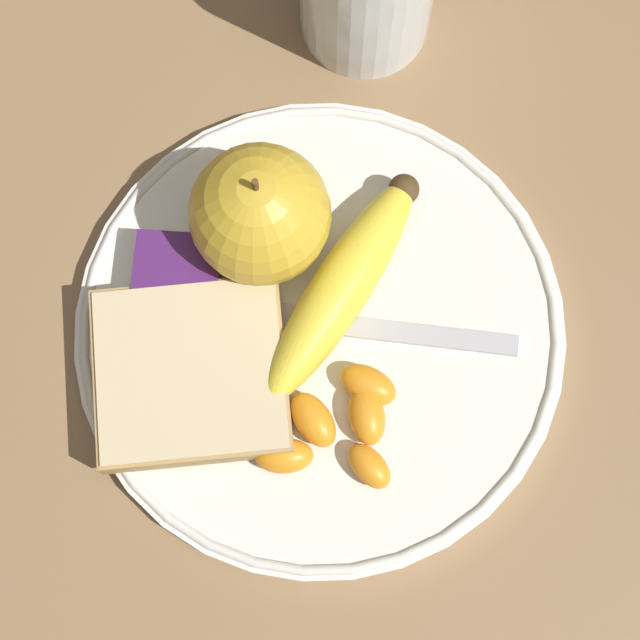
# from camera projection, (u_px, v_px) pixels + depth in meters

# --- Properties ---
(ground_plane) EXTENTS (3.00, 3.00, 0.00)m
(ground_plane) POSITION_uv_depth(u_px,v_px,m) (320.00, 333.00, 0.63)
(ground_plane) COLOR olive
(plate) EXTENTS (0.29, 0.29, 0.01)m
(plate) POSITION_uv_depth(u_px,v_px,m) (320.00, 330.00, 0.62)
(plate) COLOR silver
(plate) RESTS_ON ground_plane
(apple) EXTENTS (0.08, 0.08, 0.09)m
(apple) POSITION_uv_depth(u_px,v_px,m) (260.00, 214.00, 0.59)
(apple) COLOR gold
(apple) RESTS_ON plate
(banana) EXTENTS (0.10, 0.15, 0.03)m
(banana) POSITION_uv_depth(u_px,v_px,m) (343.00, 285.00, 0.61)
(banana) COLOR yellow
(banana) RESTS_ON plate
(bread_slice) EXTENTS (0.12, 0.12, 0.02)m
(bread_slice) POSITION_uv_depth(u_px,v_px,m) (191.00, 373.00, 0.60)
(bread_slice) COLOR #AB8751
(bread_slice) RESTS_ON plate
(fork) EXTENTS (0.17, 0.03, 0.00)m
(fork) POSITION_uv_depth(u_px,v_px,m) (342.00, 333.00, 0.62)
(fork) COLOR #B2B2B7
(fork) RESTS_ON plate
(jam_packet) EXTENTS (0.05, 0.04, 0.02)m
(jam_packet) POSITION_uv_depth(u_px,v_px,m) (179.00, 271.00, 0.62)
(jam_packet) COLOR silver
(jam_packet) RESTS_ON plate
(orange_segment_0) EXTENTS (0.03, 0.04, 0.02)m
(orange_segment_0) POSITION_uv_depth(u_px,v_px,m) (367.00, 415.00, 0.60)
(orange_segment_0) COLOR orange
(orange_segment_0) RESTS_ON plate
(orange_segment_1) EXTENTS (0.04, 0.04, 0.02)m
(orange_segment_1) POSITION_uv_depth(u_px,v_px,m) (309.00, 419.00, 0.59)
(orange_segment_1) COLOR orange
(orange_segment_1) RESTS_ON plate
(orange_segment_2) EXTENTS (0.03, 0.03, 0.02)m
(orange_segment_2) POSITION_uv_depth(u_px,v_px,m) (369.00, 466.00, 0.59)
(orange_segment_2) COLOR orange
(orange_segment_2) RESTS_ON plate
(orange_segment_3) EXTENTS (0.03, 0.02, 0.02)m
(orange_segment_3) POSITION_uv_depth(u_px,v_px,m) (284.00, 456.00, 0.59)
(orange_segment_3) COLOR orange
(orange_segment_3) RESTS_ON plate
(orange_segment_4) EXTENTS (0.04, 0.03, 0.02)m
(orange_segment_4) POSITION_uv_depth(u_px,v_px,m) (368.00, 385.00, 0.60)
(orange_segment_4) COLOR orange
(orange_segment_4) RESTS_ON plate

